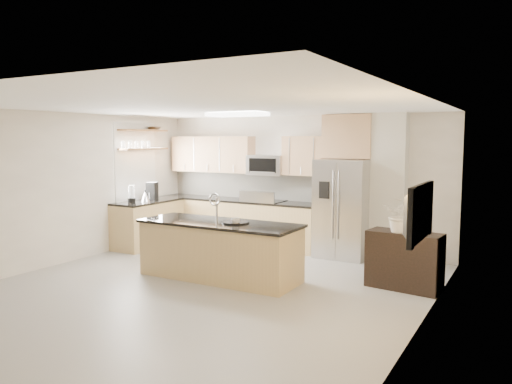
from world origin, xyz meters
The scene contains 26 objects.
floor centered at (0.00, 0.00, 0.00)m, with size 6.50×6.50×0.00m, color gray.
ceiling centered at (0.00, 0.00, 2.60)m, with size 6.00×6.50×0.02m, color white.
wall_back centered at (0.00, 3.25, 1.30)m, with size 6.00×0.02×2.60m, color white.
wall_left centered at (-3.00, 0.00, 1.30)m, with size 0.02×6.50×2.60m, color white.
wall_right centered at (3.00, 0.00, 1.30)m, with size 0.02×6.50×2.60m, color white.
back_counter centered at (-1.23, 2.93, 0.47)m, with size 3.55×0.66×1.44m.
left_counter centered at (-2.67, 1.85, 0.46)m, with size 0.66×1.50×0.92m.
range centered at (-0.60, 2.92, 0.47)m, with size 0.76×0.64×1.14m.
upper_cabinets centered at (-1.30, 3.09, 1.83)m, with size 3.50×0.33×0.75m.
microwave centered at (-0.60, 3.04, 1.63)m, with size 0.76×0.40×0.40m.
refrigerator centered at (1.06, 2.87, 0.89)m, with size 0.92×0.78×1.78m.
partition_column centered at (1.82, 3.10, 1.30)m, with size 0.60×0.30×2.60m, color beige.
window centered at (-2.98, 1.85, 1.65)m, with size 0.04×1.15×1.65m.
shelf_lower centered at (-2.85, 1.95, 1.95)m, with size 0.30×1.20×0.04m, color olive.
shelf_upper centered at (-2.85, 1.95, 2.32)m, with size 0.30×1.20×0.04m, color olive.
ceiling_fixture centered at (-0.40, 1.60, 2.56)m, with size 1.00×0.50×0.06m, color white.
island centered at (-0.11, 0.59, 0.44)m, with size 2.54×0.92×1.30m.
credenza centered at (2.50, 1.42, 0.41)m, with size 1.03×0.43×0.83m, color black.
cup centered at (0.23, 0.51, 0.93)m, with size 0.13×0.13×0.10m, color white.
platter centered at (0.16, 0.63, 0.89)m, with size 0.41×0.41×0.02m, color black.
blender centered at (-2.67, 1.41, 1.07)m, with size 0.15×0.15×0.34m.
kettle centered at (-2.63, 1.73, 1.02)m, with size 0.18×0.18×0.23m.
coffee_maker centered at (-2.69, 2.01, 1.09)m, with size 0.26×0.28×0.35m.
bowl centered at (-2.85, 2.29, 2.38)m, with size 0.36×0.36×0.09m, color #B5B5B8.
flower_vase centered at (2.45, 1.35, 1.21)m, with size 0.68×0.59×0.76m, color beige.
television centered at (2.91, -0.20, 1.35)m, with size 1.08×0.14×0.62m, color black.
Camera 1 is at (4.09, -5.70, 2.13)m, focal length 35.00 mm.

